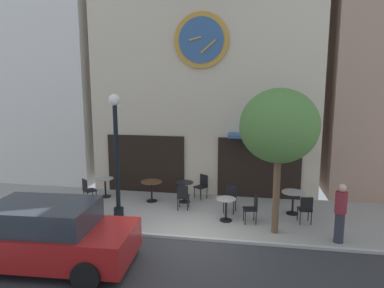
{
  "coord_description": "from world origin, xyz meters",
  "views": [
    {
      "loc": [
        1.67,
        -9.12,
        4.35
      ],
      "look_at": [
        -0.26,
        2.09,
        2.37
      ],
      "focal_mm": 32.79,
      "sensor_mm": 36.0,
      "label": 1
    }
  ],
  "objects": [
    {
      "name": "cafe_chair_by_entrance",
      "position": [
        3.39,
        1.72,
        0.53
      ],
      "size": [
        0.45,
        0.45,
        0.9
      ],
      "color": "black",
      "rests_on": "ground_plane"
    },
    {
      "name": "pedestrian_maroon",
      "position": [
        4.13,
        0.55,
        0.86
      ],
      "size": [
        0.45,
        0.45,
        1.67
      ],
      "color": "#2D2D38",
      "rests_on": "ground_plane"
    },
    {
      "name": "ground_plane",
      "position": [
        0.0,
        -1.08,
        -0.02
      ],
      "size": [
        26.73,
        10.54,
        0.13
      ],
      "color": "gray"
    },
    {
      "name": "cafe_chair_outer",
      "position": [
        -4.21,
        2.44,
        0.53
      ],
      "size": [
        0.56,
        0.56,
        0.9
      ],
      "color": "black",
      "rests_on": "ground_plane"
    },
    {
      "name": "parked_car_red",
      "position": [
        -3.16,
        -1.94,
        0.76
      ],
      "size": [
        4.38,
        2.19,
        1.55
      ],
      "color": "maroon",
      "rests_on": "ground_plane"
    },
    {
      "name": "street_lamp",
      "position": [
        -2.53,
        1.18,
        2.05
      ],
      "size": [
        0.36,
        0.36,
        4.03
      ],
      "color": "black",
      "rests_on": "ground_plane"
    },
    {
      "name": "cafe_table_center_right",
      "position": [
        -0.71,
        3.1,
        0.51
      ],
      "size": [
        0.64,
        0.64,
        0.77
      ],
      "color": "black",
      "rests_on": "ground_plane"
    },
    {
      "name": "cafe_table_center_left",
      "position": [
        0.93,
        1.56,
        0.49
      ],
      "size": [
        0.63,
        0.63,
        0.74
      ],
      "color": "black",
      "rests_on": "ground_plane"
    },
    {
      "name": "cafe_table_near_curb",
      "position": [
        -3.85,
        3.18,
        0.5
      ],
      "size": [
        0.65,
        0.65,
        0.74
      ],
      "color": "black",
      "rests_on": "ground_plane"
    },
    {
      "name": "cafe_chair_near_tree",
      "position": [
        1.77,
        1.54,
        0.53
      ],
      "size": [
        0.47,
        0.47,
        0.9
      ],
      "color": "black",
      "rests_on": "ground_plane"
    },
    {
      "name": "cafe_table_rightmost",
      "position": [
        -1.93,
        2.97,
        0.57
      ],
      "size": [
        0.78,
        0.78,
        0.77
      ],
      "color": "black",
      "rests_on": "ground_plane"
    },
    {
      "name": "cafe_chair_facing_wall",
      "position": [
        -0.61,
        2.29,
        0.53
      ],
      "size": [
        0.42,
        0.42,
        0.9
      ],
      "color": "black",
      "rests_on": "ground_plane"
    },
    {
      "name": "neighbor_building_left",
      "position": [
        -8.42,
        6.22,
        7.9
      ],
      "size": [
        6.63,
        4.09,
        15.81
      ],
      "color": "silver",
      "rests_on": "ground_plane"
    },
    {
      "name": "clock_building",
      "position": [
        -0.26,
        5.48,
        5.52
      ],
      "size": [
        8.95,
        3.96,
        10.74
      ],
      "color": "beige",
      "rests_on": "ground_plane"
    },
    {
      "name": "street_tree",
      "position": [
        2.42,
        0.91,
        3.15
      ],
      "size": [
        2.23,
        2.0,
        4.23
      ],
      "color": "brown",
      "rests_on": "ground_plane"
    },
    {
      "name": "cafe_chair_corner",
      "position": [
        -0.14,
        3.69,
        0.53
      ],
      "size": [
        0.56,
        0.56,
        0.9
      ],
      "color": "black",
      "rests_on": "ground_plane"
    },
    {
      "name": "cafe_chair_under_awning",
      "position": [
        1.02,
        2.41,
        0.53
      ],
      "size": [
        0.46,
        0.46,
        0.9
      ],
      "color": "black",
      "rests_on": "ground_plane"
    },
    {
      "name": "cafe_table_leftmost",
      "position": [
        3.1,
        2.54,
        0.57
      ],
      "size": [
        0.76,
        0.76,
        0.77
      ],
      "color": "black",
      "rests_on": "ground_plane"
    }
  ]
}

